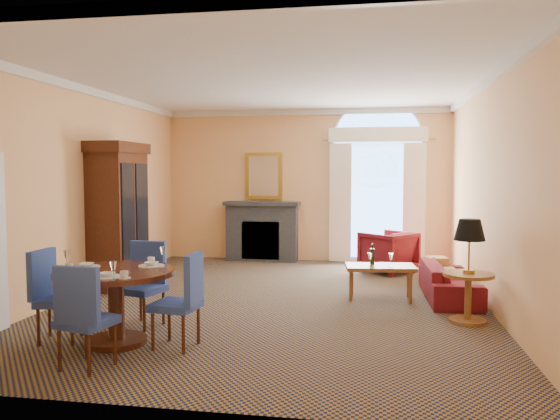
% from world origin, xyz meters
% --- Properties ---
extents(ground, '(7.50, 7.50, 0.00)m').
position_xyz_m(ground, '(0.00, 0.00, 0.00)').
color(ground, '#121A3B').
rests_on(ground, ground).
extents(room_envelope, '(6.04, 7.52, 3.45)m').
position_xyz_m(room_envelope, '(-0.03, 0.67, 2.51)').
color(room_envelope, '#FFBF79').
rests_on(room_envelope, ground).
extents(armoire, '(0.68, 1.20, 2.36)m').
position_xyz_m(armoire, '(-2.72, 0.58, 1.14)').
color(armoire, '#38180C').
rests_on(armoire, ground).
extents(dining_table, '(1.30, 1.30, 1.02)m').
position_xyz_m(dining_table, '(-1.35, -2.27, 0.60)').
color(dining_table, '#38180C').
rests_on(dining_table, ground).
extents(dining_chair_north, '(0.57, 0.57, 1.02)m').
position_xyz_m(dining_chair_north, '(-1.36, -1.47, 0.58)').
color(dining_chair_north, '#253F95').
rests_on(dining_chair_north, ground).
extents(dining_chair_south, '(0.55, 0.55, 1.02)m').
position_xyz_m(dining_chair_south, '(-1.27, -3.12, 0.58)').
color(dining_chair_south, '#253F95').
rests_on(dining_chair_south, ground).
extents(dining_chair_east, '(0.51, 0.51, 1.02)m').
position_xyz_m(dining_chair_east, '(-0.57, -2.27, 0.58)').
color(dining_chair_east, '#253F95').
rests_on(dining_chair_east, ground).
extents(dining_chair_west, '(0.55, 0.55, 1.02)m').
position_xyz_m(dining_chair_west, '(-2.12, -2.28, 0.58)').
color(dining_chair_west, '#253F95').
rests_on(dining_chair_west, ground).
extents(sofa, '(0.75, 1.80, 0.52)m').
position_xyz_m(sofa, '(2.55, 0.56, 0.26)').
color(sofa, maroon).
rests_on(sofa, ground).
extents(armchair, '(1.20, 1.19, 0.78)m').
position_xyz_m(armchair, '(1.71, 2.56, 0.39)').
color(armchair, maroon).
rests_on(armchair, ground).
extents(coffee_table, '(1.06, 0.67, 0.82)m').
position_xyz_m(coffee_table, '(1.53, 0.34, 0.46)').
color(coffee_table, '#915B2B').
rests_on(coffee_table, ground).
extents(side_table, '(0.62, 0.62, 1.27)m').
position_xyz_m(side_table, '(2.60, -0.73, 0.82)').
color(side_table, '#915B2B').
rests_on(side_table, ground).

